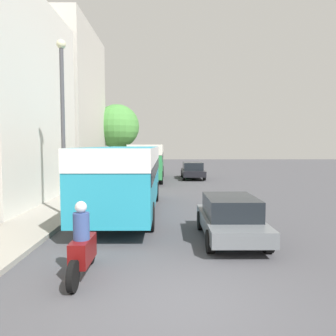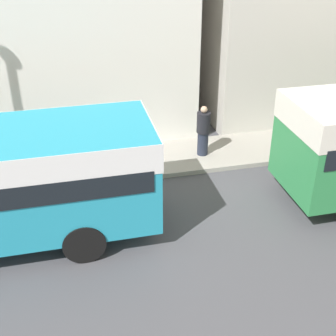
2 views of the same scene
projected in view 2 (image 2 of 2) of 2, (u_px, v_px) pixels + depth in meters
pedestrian_near_curb at (203, 131)px, 14.83m from camera, size 0.43×0.43×1.66m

